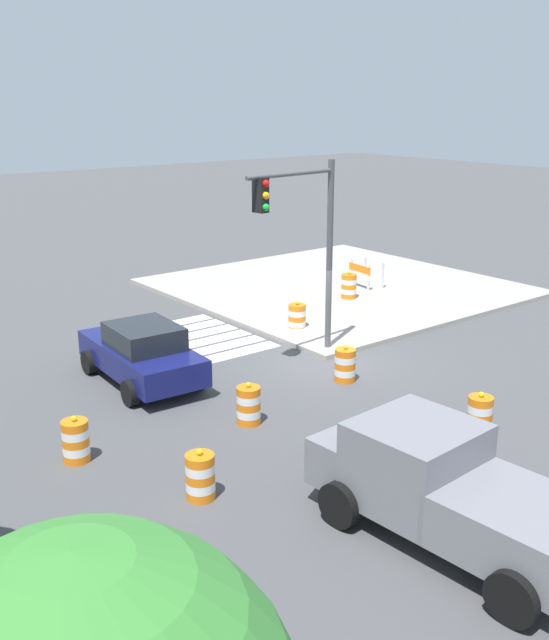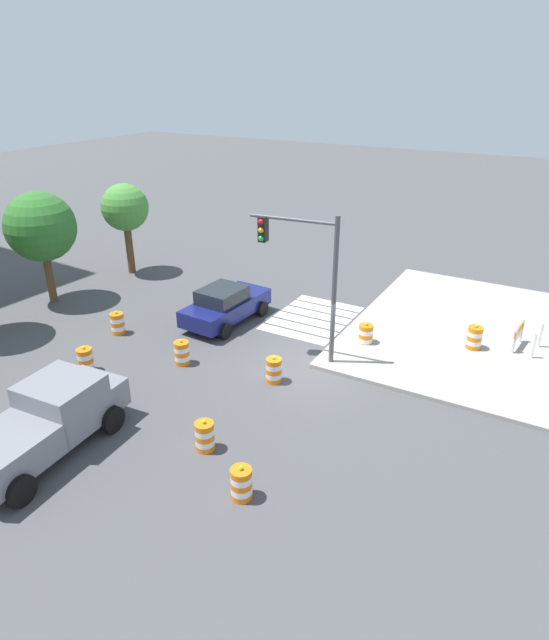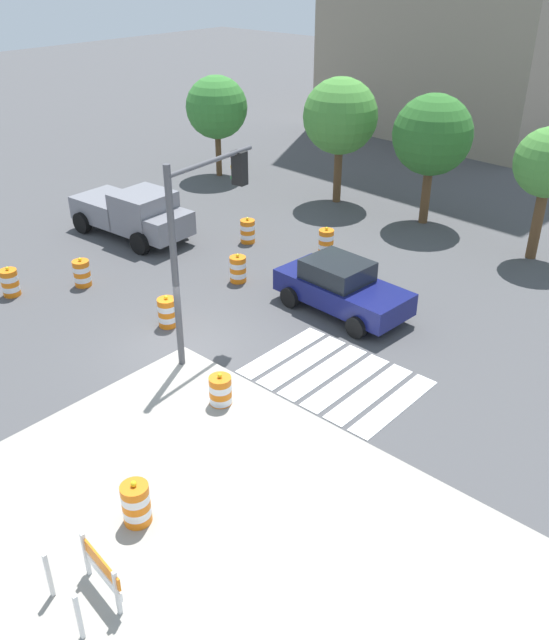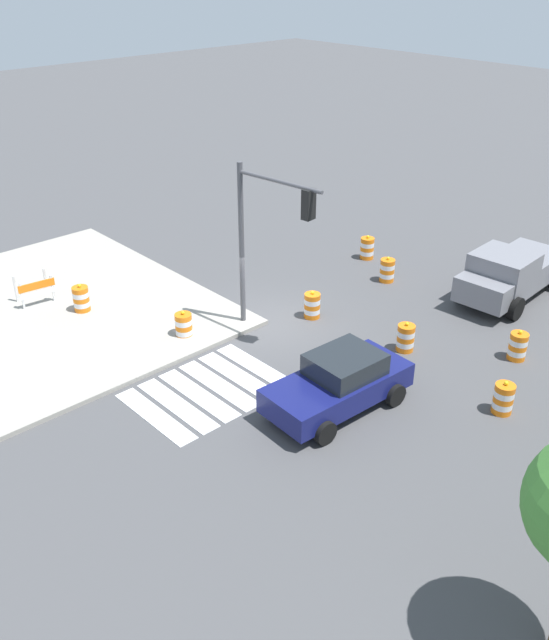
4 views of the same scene
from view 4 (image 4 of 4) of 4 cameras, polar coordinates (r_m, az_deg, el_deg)
name	(u,v)px [view 4 (image 4 of 4)]	position (r m, az deg, el deg)	size (l,w,h in m)	color
ground_plane	(268,324)	(23.82, -0.53, -0.34)	(120.00, 120.00, 0.00)	#474749
sidewalk_corner	(25,318)	(25.59, -19.87, 0.18)	(12.00, 12.00, 0.15)	#9E998E
crosswalk_stripes	(208,390)	(20.45, -5.46, -5.75)	(4.35, 3.20, 0.02)	silver
sports_car	(339,382)	(19.33, 5.36, -5.13)	(4.40, 2.33, 1.63)	navy
pickup_truck	(509,274)	(26.63, 18.75, 3.63)	(5.26, 2.60, 1.92)	slate
traffic_barrel_near_corner	(406,338)	(22.47, 10.74, -1.45)	(0.56, 0.56, 1.02)	orange
traffic_barrel_crosswalk_end	(367,248)	(29.05, 7.63, 5.89)	(0.56, 0.56, 1.02)	orange
traffic_barrel_median_near	(518,346)	(22.92, 19.39, -2.05)	(0.56, 0.56, 1.02)	orange
traffic_barrel_median_far	(184,326)	(22.94, -7.48, -0.52)	(0.56, 0.56, 1.02)	orange
traffic_barrel_far_curb	(312,305)	(24.10, 3.12, 1.20)	(0.56, 0.56, 1.02)	orange
traffic_barrel_lane_center	(387,270)	(27.10, 9.26, 4.06)	(0.56, 0.56, 1.02)	orange
traffic_barrel_opposite_curb	(503,399)	(20.24, 18.32, -6.16)	(0.56, 0.56, 1.02)	orange
traffic_barrel_on_sidewalk	(81,299)	(25.13, -15.63, 1.70)	(0.56, 0.56, 1.02)	orange
construction_barricade	(36,289)	(26.09, -19.06, 2.46)	(1.32, 0.91, 1.00)	silver
traffic_light_pole	(268,224)	(21.55, -0.54, 7.91)	(0.67, 3.28, 5.50)	#4C4C51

